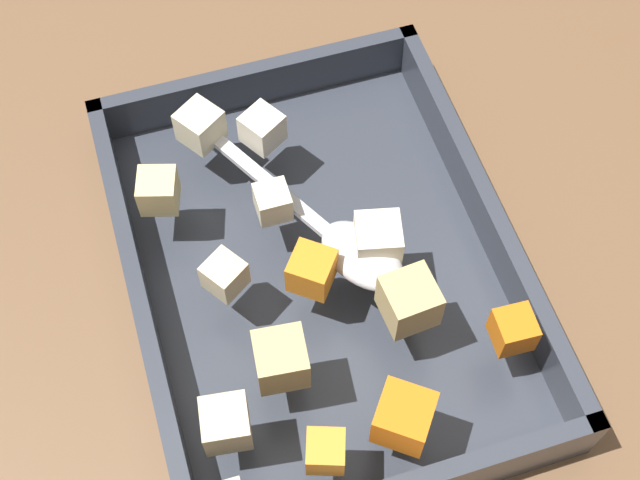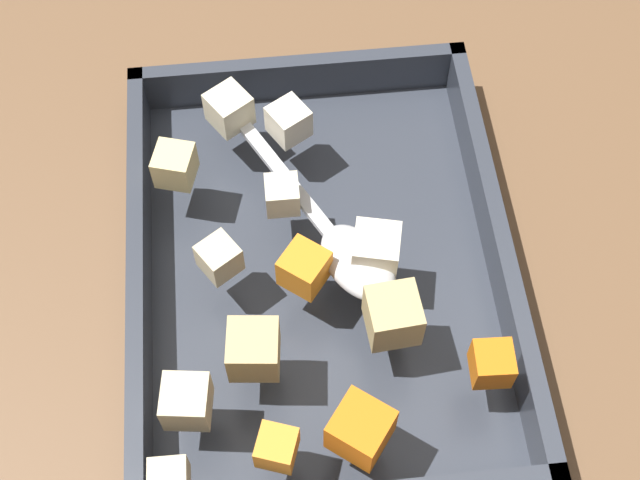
{
  "view_description": "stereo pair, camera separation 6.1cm",
  "coord_description": "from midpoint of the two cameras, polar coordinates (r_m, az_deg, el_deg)",
  "views": [
    {
      "loc": [
        0.31,
        -0.08,
        0.6
      ],
      "look_at": [
        0.01,
        0.01,
        0.06
      ],
      "focal_mm": 49.49,
      "sensor_mm": 36.0,
      "label": 1
    },
    {
      "loc": [
        0.32,
        -0.02,
        0.6
      ],
      "look_at": [
        0.01,
        0.01,
        0.06
      ],
      "focal_mm": 49.49,
      "sensor_mm": 36.0,
      "label": 2
    }
  ],
  "objects": [
    {
      "name": "ground_plane",
      "position": [
        0.68,
        -4.01,
        -2.28
      ],
      "size": [
        4.0,
        4.0,
        0.0
      ],
      "primitive_type": "plane",
      "color": "brown"
    },
    {
      "name": "carrot_chunk_corner_sw",
      "position": [
        0.55,
        -2.9,
        -13.79
      ],
      "size": [
        0.03,
        0.03,
        0.02
      ],
      "primitive_type": "cube",
      "rotation": [
        0.0,
        0.0,
        5.95
      ],
      "color": "orange",
      "rests_on": "baking_dish"
    },
    {
      "name": "potato_chunk_far_left",
      "position": [
        0.58,
        2.81,
        -4.22
      ],
      "size": [
        0.04,
        0.04,
        0.03
      ],
      "primitive_type": "cube",
      "rotation": [
        0.0,
        0.0,
        3.22
      ],
      "color": "tan",
      "rests_on": "baking_dish"
    },
    {
      "name": "potato_chunk_center",
      "position": [
        0.67,
        -10.37,
        7.08
      ],
      "size": [
        0.04,
        0.04,
        0.03
      ],
      "primitive_type": "cube",
      "rotation": [
        0.0,
        0.0,
        2.16
      ],
      "color": "beige",
      "rests_on": "baking_dish"
    },
    {
      "name": "serving_spoon",
      "position": [
        0.61,
        -1.07,
        -0.52
      ],
      "size": [
        0.21,
        0.13,
        0.02
      ],
      "rotation": [
        0.0,
        0.0,
        3.64
      ],
      "color": "silver",
      "rests_on": "baking_dish"
    },
    {
      "name": "potato_chunk_corner_ne",
      "position": [
        0.56,
        -9.3,
        -11.92
      ],
      "size": [
        0.03,
        0.03,
        0.03
      ],
      "primitive_type": "cube",
      "rotation": [
        0.0,
        0.0,
        4.58
      ],
      "color": "beige",
      "rests_on": "baking_dish"
    },
    {
      "name": "baking_dish",
      "position": [
        0.66,
        -2.67,
        -2.38
      ],
      "size": [
        0.36,
        0.27,
        0.05
      ],
      "color": "#333842",
      "rests_on": "ground_plane"
    },
    {
      "name": "carrot_chunk_under_handle",
      "position": [
        0.59,
        9.49,
        -6.02
      ],
      "size": [
        0.03,
        0.03,
        0.03
      ],
      "primitive_type": "cube",
      "rotation": [
        0.0,
        0.0,
        1.52
      ],
      "color": "orange",
      "rests_on": "baking_dish"
    },
    {
      "name": "potato_chunk_near_left",
      "position": [
        0.6,
        -9.09,
        -2.51
      ],
      "size": [
        0.03,
        0.03,
        0.02
      ],
      "primitive_type": "cube",
      "rotation": [
        0.0,
        0.0,
        2.16
      ],
      "color": "beige",
      "rests_on": "baking_dish"
    },
    {
      "name": "parsnip_chunk_heap_top",
      "position": [
        0.67,
        -6.59,
        6.92
      ],
      "size": [
        0.04,
        0.04,
        0.03
      ],
      "primitive_type": "cube",
      "rotation": [
        0.0,
        0.0,
        3.69
      ],
      "color": "silver",
      "rests_on": "baking_dish"
    },
    {
      "name": "potato_chunk_near_right",
      "position": [
        0.63,
        -5.86,
        2.23
      ],
      "size": [
        0.02,
        0.02,
        0.02
      ],
      "primitive_type": "cube",
      "rotation": [
        0.0,
        0.0,
        1.57
      ],
      "color": "beige",
      "rests_on": "baking_dish"
    },
    {
      "name": "potato_chunk_rim_edge",
      "position": [
        0.57,
        -5.65,
        -7.97
      ],
      "size": [
        0.04,
        0.04,
        0.03
      ],
      "primitive_type": "cube",
      "rotation": [
        0.0,
        0.0,
        6.18
      ],
      "color": "tan",
      "rests_on": "baking_dish"
    },
    {
      "name": "parsnip_chunk_corner_nw",
      "position": [
        0.61,
        0.89,
        -0.24
      ],
      "size": [
        0.04,
        0.04,
        0.03
      ],
      "primitive_type": "cube",
      "rotation": [
        0.0,
        0.0,
        6.05
      ],
      "color": "silver",
      "rests_on": "baking_dish"
    },
    {
      "name": "potato_chunk_near_spoon",
      "position": [
        0.65,
        -13.1,
        2.9
      ],
      "size": [
        0.03,
        0.03,
        0.03
      ],
      "primitive_type": "cube",
      "rotation": [
        0.0,
        0.0,
        2.86
      ],
      "color": "#E0CC89",
      "rests_on": "baking_dish"
    },
    {
      "name": "carrot_chunk_mid_right",
      "position": [
        0.55,
        2.24,
        -11.69
      ],
      "size": [
        0.05,
        0.05,
        0.03
      ],
      "primitive_type": "cube",
      "rotation": [
        0.0,
        0.0,
        2.5
      ],
      "color": "orange",
      "rests_on": "baking_dish"
    },
    {
      "name": "carrot_chunk_corner_se",
      "position": [
        0.6,
        -3.5,
        -2.24
      ],
      "size": [
        0.04,
        0.04,
        0.03
      ],
      "primitive_type": "cube",
      "rotation": [
        0.0,
        0.0,
        4.05
      ],
      "color": "orange",
      "rests_on": "baking_dish"
    }
  ]
}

